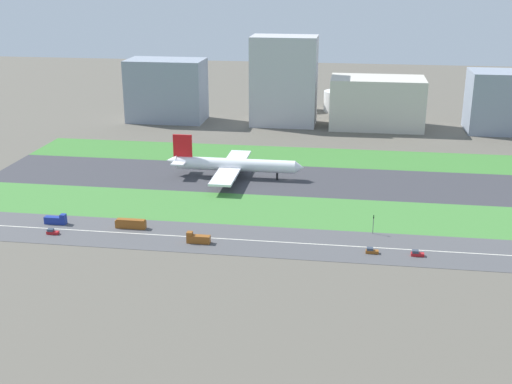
# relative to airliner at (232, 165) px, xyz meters

# --- Properties ---
(ground_plane) EXTENTS (800.00, 800.00, 0.00)m
(ground_plane) POSITION_rel_airliner_xyz_m (26.90, -0.00, -6.23)
(ground_plane) COLOR #5B564C
(runway) EXTENTS (280.00, 46.00, 0.10)m
(runway) POSITION_rel_airliner_xyz_m (26.90, -0.00, -6.18)
(runway) COLOR #38383D
(runway) RESTS_ON ground_plane
(grass_median_north) EXTENTS (280.00, 36.00, 0.10)m
(grass_median_north) POSITION_rel_airliner_xyz_m (26.90, 41.00, -6.18)
(grass_median_north) COLOR #3D7A33
(grass_median_north) RESTS_ON ground_plane
(grass_median_south) EXTENTS (280.00, 36.00, 0.10)m
(grass_median_south) POSITION_rel_airliner_xyz_m (26.90, -41.00, -6.18)
(grass_median_south) COLOR #427F38
(grass_median_south) RESTS_ON ground_plane
(highway) EXTENTS (280.00, 28.00, 0.10)m
(highway) POSITION_rel_airliner_xyz_m (26.90, -73.00, -6.18)
(highway) COLOR #4C4C4F
(highway) RESTS_ON ground_plane
(highway_centerline) EXTENTS (266.00, 0.50, 0.01)m
(highway_centerline) POSITION_rel_airliner_xyz_m (26.90, -73.00, -6.13)
(highway_centerline) COLOR silver
(highway_centerline) RESTS_ON highway
(airliner) EXTENTS (65.00, 56.00, 19.70)m
(airliner) POSITION_rel_airliner_xyz_m (0.00, 0.00, 0.00)
(airliner) COLOR white
(airliner) RESTS_ON runway
(car_0) EXTENTS (4.40, 1.80, 2.00)m
(car_0) POSITION_rel_airliner_xyz_m (78.51, -78.00, -5.31)
(car_0) COLOR #B2191E
(car_0) RESTS_ON highway
(bus_0) EXTENTS (11.60, 2.50, 3.50)m
(bus_0) POSITION_rel_airliner_xyz_m (-26.26, -68.00, -4.41)
(bus_0) COLOR brown
(bus_0) RESTS_ON highway
(car_1) EXTENTS (4.40, 1.80, 2.00)m
(car_1) POSITION_rel_airliner_xyz_m (63.22, -78.00, -5.31)
(car_1) COLOR brown
(car_1) RESTS_ON highway
(truck_1) EXTENTS (8.40, 2.50, 4.00)m
(truck_1) POSITION_rel_airliner_xyz_m (1.98, -78.00, -4.56)
(truck_1) COLOR brown
(truck_1) RESTS_ON highway
(car_2) EXTENTS (4.40, 1.80, 2.00)m
(car_2) POSITION_rel_airliner_xyz_m (-53.05, -78.00, -5.31)
(car_2) COLOR #B2191E
(car_2) RESTS_ON highway
(truck_0) EXTENTS (8.40, 2.50, 4.00)m
(truck_0) POSITION_rel_airliner_xyz_m (-56.02, -68.00, -4.56)
(truck_0) COLOR navy
(truck_0) RESTS_ON highway
(traffic_light) EXTENTS (0.36, 0.50, 7.20)m
(traffic_light) POSITION_rel_airliner_xyz_m (64.00, -60.01, -1.94)
(traffic_light) COLOR #4C4C51
(traffic_light) RESTS_ON highway
(terminal_building) EXTENTS (48.29, 27.14, 38.90)m
(terminal_building) POSITION_rel_airliner_xyz_m (-63.10, 114.00, 13.22)
(terminal_building) COLOR gray
(terminal_building) RESTS_ON ground_plane
(hangar_building) EXTENTS (40.05, 24.59, 54.38)m
(hangar_building) POSITION_rel_airliner_xyz_m (11.80, 114.00, 20.96)
(hangar_building) COLOR #B2B2B7
(hangar_building) RESTS_ON ground_plane
(office_tower) EXTENTS (56.22, 31.89, 30.52)m
(office_tower) POSITION_rel_airliner_xyz_m (68.85, 114.00, 9.03)
(office_tower) COLOR beige
(office_tower) RESTS_ON ground_plane
(fuel_tank_west) EXTENTS (17.49, 17.49, 14.57)m
(fuel_tank_west) POSITION_rel_airliner_xyz_m (18.37, 159.00, 1.05)
(fuel_tank_west) COLOR silver
(fuel_tank_west) RESTS_ON ground_plane
(fuel_tank_centre) EXTENTS (21.51, 21.51, 13.80)m
(fuel_tank_centre) POSITION_rel_airliner_xyz_m (45.34, 159.00, 0.67)
(fuel_tank_centre) COLOR silver
(fuel_tank_centre) RESTS_ON ground_plane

